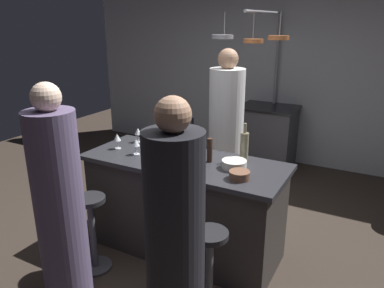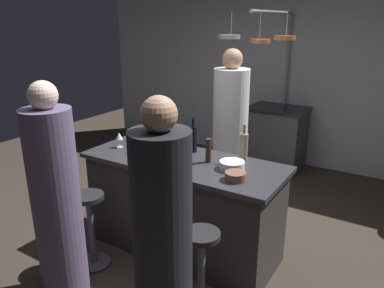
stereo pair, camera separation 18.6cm
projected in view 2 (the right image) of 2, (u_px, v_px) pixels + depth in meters
The scene contains 19 objects.
ground_plane at pixel (184, 248), 3.52m from camera, with size 9.00×9.00×0.00m, color #382D26.
back_wall at pixel (289, 75), 5.40m from camera, with size 6.40×0.16×2.60m, color #B2B7BC.
kitchen_island at pixel (183, 205), 3.37m from camera, with size 1.80×0.72×0.90m.
stove_range at pixel (276, 138), 5.35m from camera, with size 0.80×0.64×0.89m.
chef at pixel (230, 138), 4.05m from camera, with size 0.38×0.38×1.79m.
bar_stool_right at pixel (201, 270), 2.62m from camera, with size 0.28×0.28×0.68m.
guest_right at pixel (163, 245), 2.20m from camera, with size 0.36×0.36×1.68m.
bar_stool_left at pixel (91, 227), 3.17m from camera, with size 0.28×0.28×0.68m.
guest_left at pixel (57, 202), 2.73m from camera, with size 0.35×0.35×1.68m.
overhead_pot_rack at pixel (268, 54), 4.54m from camera, with size 0.89×1.41×2.17m.
pepper_mill at pixel (208, 151), 3.14m from camera, with size 0.05×0.05×0.21m, color #382319.
wine_bottle_red at pixel (186, 150), 3.09m from camera, with size 0.07×0.07×0.32m.
wine_bottle_dark at pixel (193, 139), 3.39m from camera, with size 0.07×0.07×0.32m.
wine_bottle_white at pixel (244, 147), 3.14m from camera, with size 0.07×0.07×0.33m.
wine_glass_near_right_guest at pixel (119, 137), 3.51m from camera, with size 0.07×0.07×0.15m.
wine_glass_by_chef at pixel (141, 131), 3.69m from camera, with size 0.07×0.07×0.15m.
wine_glass_near_left_guest at pixel (136, 142), 3.35m from camera, with size 0.07×0.07×0.15m.
mixing_bowl_wooden at pixel (235, 176), 2.80m from camera, with size 0.16×0.16×0.06m, color brown.
mixing_bowl_ceramic at pixel (232, 165), 3.02m from camera, with size 0.20×0.20×0.07m, color silver.
Camera 2 is at (1.66, -2.53, 2.05)m, focal length 34.66 mm.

